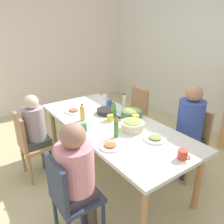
% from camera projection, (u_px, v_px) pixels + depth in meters
% --- Properties ---
extents(ground_plane, '(6.98, 6.98, 0.00)m').
position_uv_depth(ground_plane, '(112.00, 173.00, 3.08)').
color(ground_plane, '#C1B98A').
extents(wall_back, '(6.06, 0.12, 2.60)m').
position_uv_depth(wall_back, '(223.00, 61.00, 3.82)').
color(wall_back, silver).
rests_on(wall_back, ground_plane).
extents(wall_left, '(0.12, 4.77, 2.60)m').
position_uv_depth(wall_left, '(32.00, 52.00, 4.82)').
color(wall_left, white).
rests_on(wall_left, ground_plane).
extents(dining_table, '(2.26, 0.98, 0.76)m').
position_uv_depth(dining_table, '(112.00, 128.00, 2.82)').
color(dining_table, silver).
rests_on(dining_table, ground_plane).
extents(chair_0, '(0.40, 0.40, 0.90)m').
position_uv_depth(chair_0, '(135.00, 112.00, 3.77)').
color(chair_0, '#B17B54').
rests_on(chair_0, ground_plane).
extents(chair_1, '(0.40, 0.40, 0.90)m').
position_uv_depth(chair_1, '(191.00, 139.00, 2.92)').
color(chair_1, '#A4794F').
rests_on(chair_1, ground_plane).
extents(person_1, '(0.32, 0.32, 1.24)m').
position_uv_depth(person_1, '(189.00, 124.00, 2.79)').
color(person_1, '#35334D').
rests_on(person_1, ground_plane).
extents(chair_2, '(0.40, 0.40, 0.90)m').
position_uv_depth(chair_2, '(69.00, 195.00, 1.99)').
color(chair_2, '#32384F').
rests_on(chair_2, ground_plane).
extents(person_2, '(0.33, 0.33, 1.19)m').
position_uv_depth(person_2, '(77.00, 171.00, 1.96)').
color(person_2, '#413649').
rests_on(person_2, ground_plane).
extents(chair_3, '(0.40, 0.40, 0.90)m').
position_uv_depth(chair_3, '(31.00, 142.00, 2.84)').
color(chair_3, tan).
rests_on(chair_3, ground_plane).
extents(person_3, '(0.30, 0.30, 1.12)m').
position_uv_depth(person_3, '(36.00, 130.00, 2.84)').
color(person_3, '#3E493F').
rests_on(person_3, ground_plane).
extents(plate_0, '(0.23, 0.23, 0.04)m').
position_uv_depth(plate_0, '(110.00, 146.00, 2.26)').
color(plate_0, white).
rests_on(plate_0, dining_table).
extents(plate_1, '(0.24, 0.24, 0.04)m').
position_uv_depth(plate_1, '(74.00, 111.00, 3.12)').
color(plate_1, silver).
rests_on(plate_1, dining_table).
extents(plate_2, '(0.25, 0.25, 0.04)m').
position_uv_depth(plate_2, '(155.00, 138.00, 2.40)').
color(plate_2, silver).
rests_on(plate_2, dining_table).
extents(bowl_0, '(0.28, 0.28, 0.11)m').
position_uv_depth(bowl_0, '(132.00, 113.00, 2.96)').
color(bowl_0, '#4F7E55').
rests_on(bowl_0, dining_table).
extents(bowl_1, '(0.28, 0.28, 0.12)m').
position_uv_depth(bowl_1, '(132.00, 125.00, 2.60)').
color(bowl_1, beige).
rests_on(bowl_1, dining_table).
extents(serving_pan, '(0.44, 0.26, 0.06)m').
position_uv_depth(serving_pan, '(107.00, 111.00, 3.07)').
color(serving_pan, '#252727').
rests_on(serving_pan, dining_table).
extents(cup_0, '(0.13, 0.09, 0.09)m').
position_uv_depth(cup_0, '(183.00, 155.00, 2.06)').
color(cup_0, '#D34536').
rests_on(cup_0, dining_table).
extents(cup_1, '(0.12, 0.09, 0.10)m').
position_uv_depth(cup_1, '(136.00, 119.00, 2.79)').
color(cup_1, '#E0C545').
rests_on(cup_1, dining_table).
extents(cup_2, '(0.12, 0.09, 0.08)m').
position_uv_depth(cup_2, '(109.00, 103.00, 3.35)').
color(cup_2, '#3B5A9B').
rests_on(cup_2, dining_table).
extents(cup_3, '(0.11, 0.07, 0.10)m').
position_uv_depth(cup_3, '(84.00, 127.00, 2.57)').
color(cup_3, '#409259').
rests_on(cup_3, dining_table).
extents(cup_4, '(0.11, 0.07, 0.08)m').
position_uv_depth(cup_4, '(105.00, 97.00, 3.59)').
color(cup_4, white).
rests_on(cup_4, dining_table).
extents(cup_5, '(0.11, 0.08, 0.09)m').
position_uv_depth(cup_5, '(110.00, 118.00, 2.83)').
color(cup_5, '#E1CA48').
rests_on(cup_5, dining_table).
extents(bottle_0, '(0.06, 0.06, 0.23)m').
position_uv_depth(bottle_0, '(114.00, 110.00, 2.90)').
color(bottle_0, '#428638').
rests_on(bottle_0, dining_table).
extents(bottle_1, '(0.05, 0.05, 0.24)m').
position_uv_depth(bottle_1, '(116.00, 128.00, 2.42)').
color(bottle_1, '#457D30').
rests_on(bottle_1, dining_table).
extents(bottle_2, '(0.06, 0.06, 0.22)m').
position_uv_depth(bottle_2, '(82.00, 113.00, 2.83)').
color(bottle_2, tan).
rests_on(bottle_2, dining_table).
extents(bottle_3, '(0.06, 0.06, 0.22)m').
position_uv_depth(bottle_3, '(124.00, 101.00, 3.22)').
color(bottle_3, silver).
rests_on(bottle_3, dining_table).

